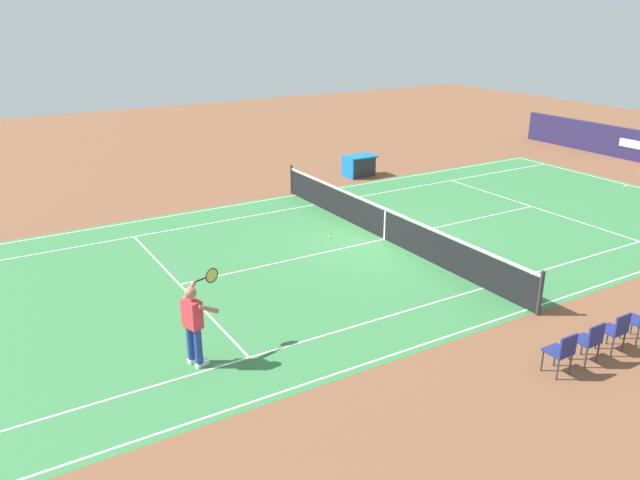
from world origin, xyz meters
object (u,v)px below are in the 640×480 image
Objects in this scene: spectator_chair_2 at (616,329)px; spectator_chair_3 at (590,339)px; tennis_net at (385,224)px; tennis_player_near at (194,321)px; spectator_chair_4 at (562,351)px; tennis_ball at (329,237)px; equipment_cart_tarped at (359,166)px.

spectator_chair_2 is 0.81m from spectator_chair_3.
spectator_chair_3 is at bearing 0.00° from spectator_chair_2.
tennis_net is 7.70m from spectator_chair_2.
tennis_player_near reaches higher than spectator_chair_4.
spectator_chair_4 is (0.25, 8.63, 0.49)m from tennis_ball.
spectator_chair_3 is 15.03m from equipment_cart_tarped.
spectator_chair_4 reaches higher than tennis_ball.
tennis_net is 7.58m from equipment_cart_tarped.
spectator_chair_2 is at bearing 180.00° from spectator_chair_3.
tennis_net is 13.30× the size of spectator_chair_2.
equipment_cart_tarped is at bearing -118.65° from tennis_net.
tennis_ball is 8.66m from spectator_chair_3.
spectator_chair_3 is at bearing 83.92° from tennis_net.
spectator_chair_2 and spectator_chair_4 have the same top height.
tennis_ball is 8.75m from spectator_chair_2.
spectator_chair_2 is (-1.36, 8.63, 0.49)m from tennis_ball.
spectator_chair_4 is at bearing 0.00° from spectator_chair_3.
tennis_ball is at bearing -91.68° from spectator_chair_4.
spectator_chair_4 is at bearing 88.32° from tennis_ball.
equipment_cart_tarped is (-3.65, -14.35, -0.08)m from spectator_chair_2.
spectator_chair_2 is (-7.35, 3.93, -0.41)m from tennis_player_near.
tennis_player_near reaches higher than tennis_net.
spectator_chair_4 is at bearing 69.87° from equipment_cart_tarped.
spectator_chair_4 is 0.70× the size of equipment_cart_tarped.
tennis_player_near is at bearing 27.14° from tennis_net.
tennis_ball is 0.05× the size of equipment_cart_tarped.
spectator_chair_2 is 0.70× the size of equipment_cart_tarped.
tennis_player_near is 7.67m from tennis_ball.
tennis_ball is at bearing -81.03° from spectator_chair_2.
tennis_player_near is at bearing 38.15° from tennis_ball.
spectator_chair_4 is (1.62, 0.00, 0.00)m from spectator_chair_2.
spectator_chair_4 is 15.29m from equipment_cart_tarped.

